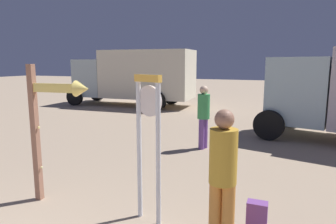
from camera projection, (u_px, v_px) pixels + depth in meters
standing_clock at (149, 132)px, 4.27m from camera, size 0.46×0.23×2.15m
arrow_sign at (53, 113)px, 4.82m from camera, size 1.10×0.27×2.28m
person_near_clock at (223, 173)px, 3.67m from camera, size 0.34×0.34×1.77m
backpack at (257, 217)px, 4.14m from camera, size 0.27×0.22×0.44m
person_distant at (204, 114)px, 8.05m from camera, size 0.33×0.33×1.71m
box_truck_far at (135, 75)px, 16.13m from camera, size 6.73×2.62×2.93m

